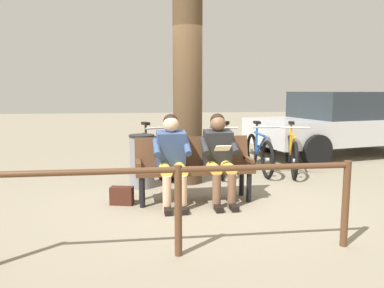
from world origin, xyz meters
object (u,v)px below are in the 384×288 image
Objects in this scene: bicycle_red at (183,155)px; handbag at (122,196)px; parked_car at (343,122)px; bicycle_green at (225,154)px; bench at (194,164)px; person_companion at (172,155)px; litter_bin at (142,161)px; tree_trunk at (188,83)px; person_reading at (219,154)px; bicycle_blue at (259,153)px; bicycle_silver at (291,154)px; bicycle_black at (150,155)px.

handbag is at bearing -7.22° from bicycle_red.
bicycle_red is 4.26m from parked_car.
handbag is at bearing -28.77° from bicycle_green.
bench is 1.35× the size of person_companion.
bench is 1.96× the size of litter_bin.
tree_trunk reaches higher than bicycle_red.
bicycle_green is at bearing -107.42° from person_reading.
person_companion is 4.00× the size of handbag.
person_companion is at bearing 27.07° from bench.
tree_trunk is at bearing 16.81° from parked_car.
litter_bin is (0.71, -0.77, -0.09)m from bench.
bicycle_green is at bearing -135.87° from handbag.
bench is 5.40× the size of handbag.
bench is 1.06m from handbag.
tree_trunk is (0.30, -1.15, 0.96)m from person_reading.
litter_bin is at bearing -69.76° from person_companion.
person_companion is at bearing -0.05° from person_reading.
person_companion is 1.06m from litter_bin.
bicycle_blue reaches higher than handbag.
person_reading is 4.00× the size of handbag.
bicycle_green is (-0.79, -1.59, -0.15)m from bench.
litter_bin is at bearing -18.49° from bicycle_red.
bicycle_silver is at bearing 108.09° from bicycle_red.
person_companion reaches higher than bicycle_red.
parked_car reaches higher than bicycle_red.
person_reading is 0.64m from person_companion.
bicycle_red is (-0.72, -0.82, -0.06)m from litter_bin.
tree_trunk is at bearing -65.96° from bicycle_blue.
tree_trunk reaches higher than bicycle_green.
bicycle_blue is (-1.42, -1.60, -0.15)m from bench.
tree_trunk reaches higher than bicycle_blue.
bicycle_silver is at bearing -152.07° from handbag.
bicycle_silver is 1.01× the size of bicycle_green.
person_companion is at bearing -14.77° from bicycle_green.
person_reading is (-0.33, 0.15, 0.16)m from bench.
bicycle_black is (0.58, -1.65, -0.15)m from bench.
tree_trunk is 1.40m from bicycle_red.
bicycle_red is at bearing -82.08° from person_reading.
bicycle_green reaches higher than handbag.
bicycle_blue is at bearing -124.58° from person_reading.
bicycle_black is 4.78m from parked_car.
tree_trunk is 2.06× the size of bicycle_red.
bicycle_green reaches higher than litter_bin.
bicycle_red is (0.78, -0.01, 0.00)m from bicycle_green.
bicycle_blue is at bearing 108.42° from bicycle_green.
bicycle_red is at bearing -78.86° from bicycle_silver.
bicycle_red is (1.42, 0.01, 0.00)m from bicycle_blue.
bicycle_green is at bearing 14.62° from parked_car.
parked_car is (-3.13, -1.63, 0.41)m from bicycle_green.
bench is at bearing 26.56° from parked_car.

